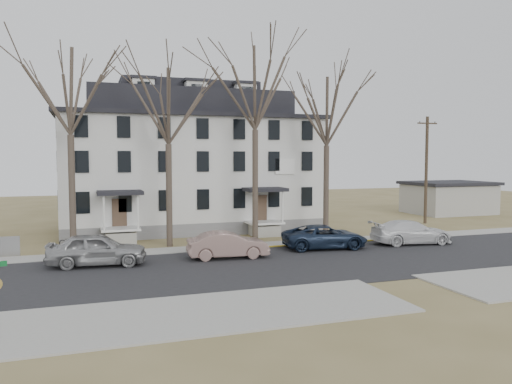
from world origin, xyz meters
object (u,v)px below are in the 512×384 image
object	(u,v)px
tree_far_left	(69,84)
car_silver	(97,250)
utility_pole_far	(426,169)
bicycle_left	(70,242)
car_navy	(325,237)
car_white	(411,233)
tree_mid_right	(327,106)
boarding_house	(189,164)
car_tan	(228,245)
tree_center	(255,82)
tree_mid_left	(168,100)

from	to	relation	value
tree_far_left	car_silver	distance (m)	10.70
utility_pole_far	bicycle_left	xyz separation A→B (m)	(-29.72, -3.12, -4.48)
tree_far_left	car_navy	distance (m)	18.55
utility_pole_far	car_white	world-z (taller)	utility_pole_far
tree_mid_right	car_navy	world-z (taller)	tree_mid_right
tree_mid_right	bicycle_left	world-z (taller)	tree_mid_right
boarding_house	car_tan	distance (m)	14.08
tree_center	bicycle_left	bearing A→B (deg)	174.96
tree_far_left	car_tan	size ratio (longest dim) A/B	2.92
car_silver	tree_mid_left	bearing A→B (deg)	-37.33
tree_far_left	boarding_house	bearing A→B (deg)	42.18
tree_mid_left	tree_mid_right	world-z (taller)	same
tree_mid_left	car_navy	xyz separation A→B (m)	(9.32, -4.17, -8.84)
boarding_house	car_tan	size ratio (longest dim) A/B	4.42
car_white	tree_mid_right	bearing A→B (deg)	48.72
bicycle_left	boarding_house	bearing A→B (deg)	-20.40
tree_center	car_silver	xyz separation A→B (m)	(-10.68, -4.84, -10.19)
car_silver	car_tan	size ratio (longest dim) A/B	1.11
tree_mid_left	tree_far_left	bearing A→B (deg)	180.00
tree_mid_right	car_silver	bearing A→B (deg)	-163.35
tree_mid_right	utility_pole_far	bearing A→B (deg)	19.29
tree_far_left	bicycle_left	world-z (taller)	tree_far_left
tree_far_left	tree_center	bearing A→B (deg)	0.00
tree_mid_right	bicycle_left	xyz separation A→B (m)	(-17.72, 1.08, -9.18)
utility_pole_far	tree_center	bearing A→B (deg)	-166.50
car_navy	car_white	bearing A→B (deg)	-85.83
utility_pole_far	car_tan	distance (m)	23.29
tree_center	car_silver	size ratio (longest dim) A/B	2.81
tree_mid_left	tree_mid_right	bearing A→B (deg)	0.00
tree_center	tree_mid_right	bearing A→B (deg)	0.00
tree_center	car_silver	bearing A→B (deg)	-155.63
tree_mid_left	car_silver	bearing A→B (deg)	-134.06
car_silver	car_white	size ratio (longest dim) A/B	0.95
tree_mid_left	car_silver	size ratio (longest dim) A/B	2.44
boarding_house	utility_pole_far	bearing A→B (deg)	-10.92
boarding_house	tree_mid_left	world-z (taller)	tree_mid_left
tree_far_left	utility_pole_far	distance (m)	30.29
car_silver	car_tan	xyz separation A→B (m)	(7.25, -0.30, -0.12)
tree_mid_right	bicycle_left	size ratio (longest dim) A/B	7.87
tree_far_left	tree_mid_left	bearing A→B (deg)	0.00
tree_far_left	car_silver	world-z (taller)	tree_far_left
utility_pole_far	car_white	size ratio (longest dim) A/B	1.73
tree_far_left	car_navy	size ratio (longest dim) A/B	2.52
boarding_house	tree_mid_right	distance (m)	12.51
car_silver	utility_pole_far	bearing A→B (deg)	-65.48
boarding_house	car_silver	bearing A→B (deg)	-120.60
tree_far_left	bicycle_left	bearing A→B (deg)	101.63
car_white	tree_far_left	bearing A→B (deg)	84.61
boarding_house	car_tan	xyz separation A→B (m)	(-0.43, -13.30, -4.60)
car_silver	bicycle_left	bearing A→B (deg)	21.31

